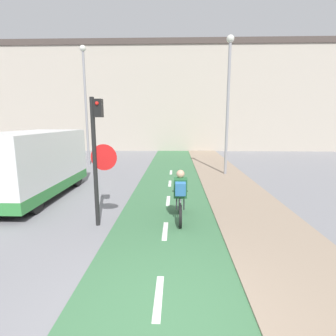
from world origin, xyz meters
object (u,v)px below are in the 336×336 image
Objects in this scene: cyclist_near at (180,196)px; traffic_light_pole at (97,149)px; street_lamp_far at (85,94)px; street_lamp_sidewalk at (228,92)px; van at (32,166)px.

traffic_light_pole is at bearing -169.62° from cyclist_near.
street_lamp_far is 8.43m from street_lamp_sidewalk.
street_lamp_far is at bearing 110.03° from traffic_light_pole.
street_lamp_far is at bearing 160.95° from street_lamp_sidewalk.
street_lamp_sidewalk is at bearing 56.13° from traffic_light_pole.
cyclist_near is (2.11, 0.39, -1.35)m from traffic_light_pole.
street_lamp_sidewalk is 7.59m from cyclist_near.
cyclist_near is at bearing 10.38° from traffic_light_pole.
street_lamp_far is 11.25m from cyclist_near.
street_lamp_far is (-3.46, 9.48, 2.24)m from traffic_light_pole.
cyclist_near is 0.33× the size of van.
cyclist_near is (-2.40, -6.34, -3.41)m from street_lamp_sidewalk.
street_lamp_sidewalk reaches higher than cyclist_near.
traffic_light_pole is 10.34m from street_lamp_far.
street_lamp_far reaches higher than street_lamp_sidewalk.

